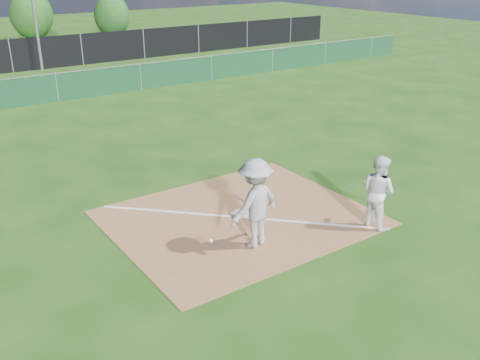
# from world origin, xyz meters

# --- Properties ---
(ground) EXTENTS (90.00, 90.00, 0.00)m
(ground) POSITION_xyz_m (0.00, 10.00, 0.00)
(ground) COLOR #1D440E
(ground) RESTS_ON ground
(infield_dirt) EXTENTS (6.00, 5.00, 0.02)m
(infield_dirt) POSITION_xyz_m (0.00, 1.00, 0.01)
(infield_dirt) COLOR brown
(infield_dirt) RESTS_ON ground
(foul_line) EXTENTS (5.01, 5.01, 0.01)m
(foul_line) POSITION_xyz_m (0.00, 1.00, 0.03)
(foul_line) COLOR white
(foul_line) RESTS_ON infield_dirt
(green_fence) EXTENTS (44.00, 0.05, 1.20)m
(green_fence) POSITION_xyz_m (0.00, 15.00, 0.60)
(green_fence) COLOR #0F371D
(green_fence) RESTS_ON ground
(black_fence) EXTENTS (46.00, 0.04, 1.80)m
(black_fence) POSITION_xyz_m (0.00, 23.00, 0.90)
(black_fence) COLOR black
(black_fence) RESTS_ON ground
(first_base) EXTENTS (0.42, 0.42, 0.07)m
(first_base) POSITION_xyz_m (0.08, 1.08, 0.06)
(first_base) COLOR silver
(first_base) RESTS_ON infield_dirt
(play_at_first) EXTENTS (2.00, 0.95, 2.01)m
(play_at_first) POSITION_xyz_m (-0.49, -0.30, 1.02)
(play_at_first) COLOR #ADADB0
(play_at_first) RESTS_ON infield_dirt
(runner) EXTENTS (0.70, 0.89, 1.77)m
(runner) POSITION_xyz_m (2.41, -1.16, 0.88)
(runner) COLOR white
(runner) RESTS_ON ground
(car_right) EXTENTS (4.27, 1.90, 1.22)m
(car_right) POSITION_xyz_m (3.12, 27.47, 0.62)
(car_right) COLOR black
(car_right) RESTS_ON parking_lot
(tree_mid) EXTENTS (3.15, 3.15, 3.74)m
(tree_mid) POSITION_xyz_m (4.46, 34.94, 1.92)
(tree_mid) COLOR #382316
(tree_mid) RESTS_ON ground
(tree_right) EXTENTS (2.76, 2.76, 3.27)m
(tree_right) POSITION_xyz_m (10.15, 33.16, 1.68)
(tree_right) COLOR #382316
(tree_right) RESTS_ON ground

